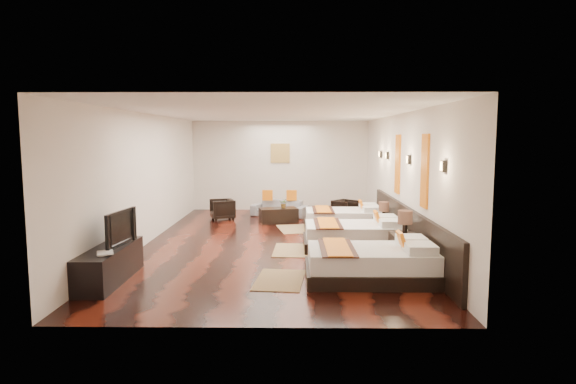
{
  "coord_description": "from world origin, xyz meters",
  "views": [
    {
      "loc": [
        0.43,
        -10.28,
        2.28
      ],
      "look_at": [
        0.3,
        0.08,
        1.1
      ],
      "focal_mm": 29.76,
      "sensor_mm": 36.0,
      "label": 1
    }
  ],
  "objects_px": {
    "bed_far": "(344,219)",
    "nightstand_a": "(404,245)",
    "tv_console": "(110,264)",
    "figurine": "(126,227)",
    "armchair_right": "(345,209)",
    "nightstand_b": "(383,226)",
    "armchair_left": "(222,209)",
    "tv": "(116,228)",
    "book": "(97,254)",
    "bed_mid": "(355,235)",
    "table_plant": "(284,203)",
    "sofa": "(280,208)",
    "coffee_table": "(278,215)",
    "bed_near": "(372,263)"
  },
  "relations": [
    {
      "from": "figurine",
      "to": "armchair_left",
      "type": "bearing_deg",
      "value": 79.45
    },
    {
      "from": "nightstand_b",
      "to": "armchair_right",
      "type": "height_order",
      "value": "nightstand_b"
    },
    {
      "from": "tv_console",
      "to": "table_plant",
      "type": "distance_m",
      "value": 5.93
    },
    {
      "from": "bed_mid",
      "to": "bed_far",
      "type": "height_order",
      "value": "bed_mid"
    },
    {
      "from": "nightstand_b",
      "to": "armchair_right",
      "type": "relative_size",
      "value": 1.44
    },
    {
      "from": "bed_mid",
      "to": "table_plant",
      "type": "distance_m",
      "value": 3.33
    },
    {
      "from": "book",
      "to": "sofa",
      "type": "distance_m",
      "value": 7.29
    },
    {
      "from": "bed_mid",
      "to": "table_plant",
      "type": "height_order",
      "value": "bed_mid"
    },
    {
      "from": "armchair_right",
      "to": "figurine",
      "type": "bearing_deg",
      "value": -176.1
    },
    {
      "from": "book",
      "to": "bed_near",
      "type": "bearing_deg",
      "value": 8.38
    },
    {
      "from": "tv_console",
      "to": "figurine",
      "type": "xyz_separation_m",
      "value": [
        0.0,
        0.78,
        0.45
      ]
    },
    {
      "from": "tv",
      "to": "coffee_table",
      "type": "bearing_deg",
      "value": -19.37
    },
    {
      "from": "bed_mid",
      "to": "nightstand_a",
      "type": "distance_m",
      "value": 1.41
    },
    {
      "from": "sofa",
      "to": "table_plant",
      "type": "bearing_deg",
      "value": -61.65
    },
    {
      "from": "figurine",
      "to": "armchair_right",
      "type": "relative_size",
      "value": 0.6
    },
    {
      "from": "armchair_right",
      "to": "table_plant",
      "type": "height_order",
      "value": "table_plant"
    },
    {
      "from": "nightstand_a",
      "to": "table_plant",
      "type": "relative_size",
      "value": 3.81
    },
    {
      "from": "bed_near",
      "to": "tv",
      "type": "bearing_deg",
      "value": 179.58
    },
    {
      "from": "bed_mid",
      "to": "sofa",
      "type": "relative_size",
      "value": 1.28
    },
    {
      "from": "bed_far",
      "to": "book",
      "type": "distance_m",
      "value": 6.49
    },
    {
      "from": "tv",
      "to": "sofa",
      "type": "bearing_deg",
      "value": -15.46
    },
    {
      "from": "armchair_left",
      "to": "bed_mid",
      "type": "bearing_deg",
      "value": 23.9
    },
    {
      "from": "tv",
      "to": "book",
      "type": "distance_m",
      "value": 0.7
    },
    {
      "from": "coffee_table",
      "to": "table_plant",
      "type": "distance_m",
      "value": 0.36
    },
    {
      "from": "book",
      "to": "armchair_left",
      "type": "xyz_separation_m",
      "value": [
        0.93,
        6.26,
        -0.28
      ]
    },
    {
      "from": "sofa",
      "to": "coffee_table",
      "type": "xyz_separation_m",
      "value": [
        0.0,
        -1.05,
        -0.04
      ]
    },
    {
      "from": "figurine",
      "to": "table_plant",
      "type": "distance_m",
      "value": 5.25
    },
    {
      "from": "bed_near",
      "to": "tv_console",
      "type": "relative_size",
      "value": 1.16
    },
    {
      "from": "sofa",
      "to": "tv_console",
      "type": "bearing_deg",
      "value": -91.1
    },
    {
      "from": "table_plant",
      "to": "figurine",
      "type": "bearing_deg",
      "value": -120.5
    },
    {
      "from": "bed_far",
      "to": "table_plant",
      "type": "xyz_separation_m",
      "value": [
        -1.53,
        0.83,
        0.27
      ]
    },
    {
      "from": "bed_mid",
      "to": "armchair_left",
      "type": "relative_size",
      "value": 3.25
    },
    {
      "from": "tv",
      "to": "book",
      "type": "xyz_separation_m",
      "value": [
        -0.05,
        -0.65,
        -0.27
      ]
    },
    {
      "from": "nightstand_a",
      "to": "armchair_right",
      "type": "xyz_separation_m",
      "value": [
        -0.56,
        4.81,
        -0.07
      ]
    },
    {
      "from": "coffee_table",
      "to": "bed_mid",
      "type": "bearing_deg",
      "value": -60.38
    },
    {
      "from": "bed_far",
      "to": "nightstand_a",
      "type": "height_order",
      "value": "nightstand_a"
    },
    {
      "from": "sofa",
      "to": "book",
      "type": "bearing_deg",
      "value": -89.71
    },
    {
      "from": "sofa",
      "to": "armchair_right",
      "type": "height_order",
      "value": "armchair_right"
    },
    {
      "from": "bed_mid",
      "to": "nightstand_a",
      "type": "relative_size",
      "value": 2.12
    },
    {
      "from": "nightstand_a",
      "to": "tv_console",
      "type": "relative_size",
      "value": 0.54
    },
    {
      "from": "nightstand_b",
      "to": "armchair_right",
      "type": "distance_m",
      "value": 2.83
    },
    {
      "from": "bed_near",
      "to": "table_plant",
      "type": "relative_size",
      "value": 8.14
    },
    {
      "from": "nightstand_b",
      "to": "figurine",
      "type": "xyz_separation_m",
      "value": [
        -4.95,
        -2.42,
        0.43
      ]
    },
    {
      "from": "bed_mid",
      "to": "tv_console",
      "type": "distance_m",
      "value": 4.81
    },
    {
      "from": "coffee_table",
      "to": "figurine",
      "type": "bearing_deg",
      "value": -119.1
    },
    {
      "from": "armchair_left",
      "to": "figurine",
      "type": "bearing_deg",
      "value": -30.23
    },
    {
      "from": "tv_console",
      "to": "coffee_table",
      "type": "height_order",
      "value": "tv_console"
    },
    {
      "from": "nightstand_a",
      "to": "nightstand_b",
      "type": "distance_m",
      "value": 2.04
    },
    {
      "from": "nightstand_b",
      "to": "armchair_left",
      "type": "relative_size",
      "value": 1.35
    },
    {
      "from": "nightstand_b",
      "to": "book",
      "type": "xyz_separation_m",
      "value": [
        -4.95,
        -3.67,
        0.26
      ]
    }
  ]
}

